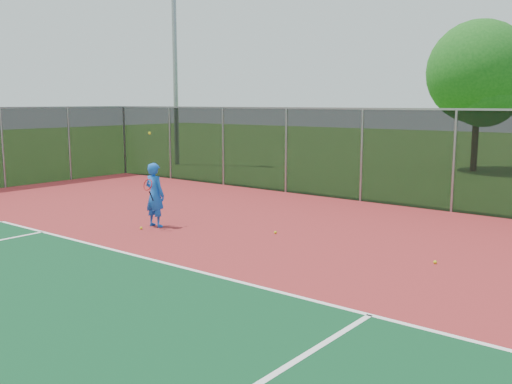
% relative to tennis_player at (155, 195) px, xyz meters
% --- Properties ---
extents(ground, '(120.00, 120.00, 0.00)m').
position_rel_tennis_player_xyz_m(ground, '(5.32, -5.21, -0.86)').
color(ground, '#33631C').
rests_on(ground, ground).
extents(court_apron, '(30.00, 20.00, 0.02)m').
position_rel_tennis_player_xyz_m(court_apron, '(5.32, -3.21, -0.85)').
color(court_apron, maroon).
rests_on(court_apron, ground).
extents(fence_back, '(30.00, 0.06, 3.03)m').
position_rel_tennis_player_xyz_m(fence_back, '(5.32, 6.79, 0.71)').
color(fence_back, black).
rests_on(fence_back, court_apron).
extents(tennis_player, '(0.62, 0.62, 2.45)m').
position_rel_tennis_player_xyz_m(tennis_player, '(0.00, 0.00, 0.00)').
color(tennis_player, blue).
rests_on(tennis_player, court_apron).
extents(practice_ball_1, '(0.07, 0.07, 0.07)m').
position_rel_tennis_player_xyz_m(practice_ball_1, '(2.95, 1.27, -0.80)').
color(practice_ball_1, yellow).
rests_on(practice_ball_1, court_apron).
extents(practice_ball_2, '(0.07, 0.07, 0.07)m').
position_rel_tennis_player_xyz_m(practice_ball_2, '(7.02, 1.14, -0.80)').
color(practice_ball_2, yellow).
rests_on(practice_ball_2, court_apron).
extents(practice_ball_3, '(0.07, 0.07, 0.07)m').
position_rel_tennis_player_xyz_m(practice_ball_3, '(-0.02, -0.46, -0.80)').
color(practice_ball_3, yellow).
rests_on(practice_ball_3, court_apron).
extents(floodlight_nw, '(0.90, 0.40, 12.32)m').
position_rel_tennis_player_xyz_m(floodlight_nw, '(-10.70, 10.99, 6.08)').
color(floodlight_nw, gray).
rests_on(floodlight_nw, ground).
extents(tree_back_left, '(4.76, 4.76, 7.00)m').
position_rel_tennis_player_xyz_m(tree_back_left, '(2.53, 17.66, 3.53)').
color(tree_back_left, '#352413').
rests_on(tree_back_left, ground).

